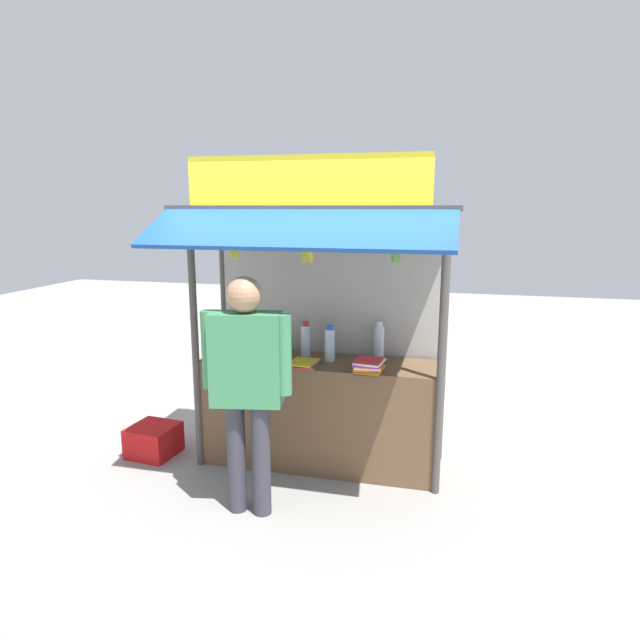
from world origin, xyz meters
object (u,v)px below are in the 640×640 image
object	(u,v)px
water_bottle_left	(379,341)
water_bottle_back_left	(330,344)
banana_bunch_rightmost	(234,248)
vendor_person	(246,375)
magazine_stack_far_left	(304,363)
banana_bunch_inner_right	(396,255)
water_bottle_far_right	(306,340)
magazine_stack_mid_left	(369,366)
magazine_stack_right	(271,353)
banana_bunch_inner_left	(307,251)
plastic_crate	(154,440)

from	to	relation	value
water_bottle_left	water_bottle_back_left	xyz separation A→B (m)	(-0.39, -0.18, -0.01)
banana_bunch_rightmost	vendor_person	xyz separation A→B (m)	(0.27, -0.50, -0.83)
magazine_stack_far_left	banana_bunch_inner_right	bearing A→B (deg)	-16.92
water_bottle_far_right	vendor_person	distance (m)	1.02
magazine_stack_mid_left	magazine_stack_right	bearing A→B (deg)	167.34
magazine_stack_far_left	magazine_stack_right	bearing A→B (deg)	155.46
water_bottle_far_right	banana_bunch_inner_right	world-z (taller)	banana_bunch_inner_right
water_bottle_far_right	banana_bunch_inner_left	distance (m)	0.97
water_bottle_back_left	magazine_stack_right	world-z (taller)	water_bottle_back_left
magazine_stack_mid_left	banana_bunch_inner_right	world-z (taller)	banana_bunch_inner_right
water_bottle_far_right	water_bottle_back_left	bearing A→B (deg)	-24.72
water_bottle_far_right	magazine_stack_far_left	bearing A→B (deg)	-76.54
water_bottle_left	banana_bunch_rightmost	size ratio (longest dim) A/B	1.19
water_bottle_left	magazine_stack_mid_left	xyz separation A→B (m)	(-0.02, -0.40, -0.10)
banana_bunch_inner_right	vendor_person	size ratio (longest dim) A/B	0.16
banana_bunch_inner_right	vendor_person	bearing A→B (deg)	-152.46
banana_bunch_inner_right	banana_bunch_inner_left	bearing A→B (deg)	-179.87
magazine_stack_far_left	banana_bunch_rightmost	distance (m)	1.08
water_bottle_far_right	banana_bunch_rightmost	world-z (taller)	banana_bunch_rightmost
water_bottle_back_left	banana_bunch_rightmost	world-z (taller)	banana_bunch_rightmost
magazine_stack_right	vendor_person	bearing A→B (deg)	-81.63
banana_bunch_inner_left	banana_bunch_inner_right	world-z (taller)	same
banana_bunch_inner_left	plastic_crate	size ratio (longest dim) A/B	0.75
magazine_stack_right	magazine_stack_far_left	world-z (taller)	magazine_stack_right
magazine_stack_right	magazine_stack_far_left	size ratio (longest dim) A/B	0.99
banana_bunch_inner_right	magazine_stack_right	bearing A→B (deg)	160.59
vendor_person	water_bottle_far_right	bearing A→B (deg)	71.31
water_bottle_far_right	banana_bunch_inner_right	size ratio (longest dim) A/B	1.08
magazine_stack_right	vendor_person	xyz separation A→B (m)	(0.13, -0.88, 0.08)
magazine_stack_right	water_bottle_left	bearing A→B (deg)	12.43
water_bottle_left	magazine_stack_far_left	distance (m)	0.67
magazine_stack_right	banana_bunch_inner_right	bearing A→B (deg)	-19.41
banana_bunch_rightmost	magazine_stack_right	bearing A→B (deg)	69.69
magazine_stack_right	banana_bunch_rightmost	xyz separation A→B (m)	(-0.14, -0.38, 0.91)
water_bottle_far_right	vendor_person	world-z (taller)	vendor_person
magazine_stack_right	plastic_crate	bearing A→B (deg)	-168.58
water_bottle_left	vendor_person	xyz separation A→B (m)	(-0.77, -1.08, -0.03)
banana_bunch_inner_right	water_bottle_far_right	bearing A→B (deg)	147.70
banana_bunch_inner_right	plastic_crate	world-z (taller)	banana_bunch_inner_right
magazine_stack_right	magazine_stack_mid_left	distance (m)	0.90
plastic_crate	banana_bunch_inner_right	bearing A→B (deg)	-4.62
banana_bunch_inner_right	magazine_stack_far_left	bearing A→B (deg)	163.08
banana_bunch_rightmost	plastic_crate	bearing A→B (deg)	169.36
water_bottle_left	magazine_stack_mid_left	size ratio (longest dim) A/B	1.15
magazine_stack_mid_left	vendor_person	distance (m)	1.02
water_bottle_far_right	banana_bunch_rightmost	bearing A→B (deg)	-129.13
vendor_person	plastic_crate	size ratio (longest dim) A/B	4.48
banana_bunch_rightmost	water_bottle_far_right	bearing A→B (deg)	50.87
water_bottle_left	banana_bunch_rightmost	world-z (taller)	banana_bunch_rightmost
vendor_person	magazine_stack_right	bearing A→B (deg)	87.84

